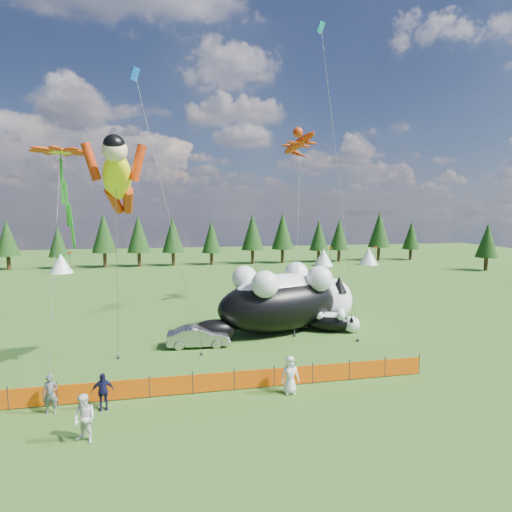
# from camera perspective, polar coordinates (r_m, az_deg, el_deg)

# --- Properties ---
(ground) EXTENTS (160.00, 160.00, 0.00)m
(ground) POSITION_cam_1_polar(r_m,az_deg,el_deg) (23.20, -6.76, -15.66)
(ground) COLOR #0B3409
(ground) RESTS_ON ground
(safety_fence) EXTENTS (22.06, 0.06, 1.10)m
(safety_fence) POSITION_cam_1_polar(r_m,az_deg,el_deg) (20.25, -6.06, -17.47)
(safety_fence) COLOR #262626
(safety_fence) RESTS_ON ground
(tree_line) EXTENTS (90.00, 4.00, 8.00)m
(tree_line) POSITION_cam_1_polar(r_m,az_deg,el_deg) (66.67, -9.93, 2.09)
(tree_line) COLOR black
(tree_line) RESTS_ON ground
(festival_tents) EXTENTS (50.00, 3.20, 2.80)m
(festival_tents) POSITION_cam_1_polar(r_m,az_deg,el_deg) (63.18, 0.25, -0.40)
(festival_tents) COLOR white
(festival_tents) RESTS_ON ground
(cat_large) EXTENTS (12.91, 7.60, 4.80)m
(cat_large) POSITION_cam_1_polar(r_m,az_deg,el_deg) (29.68, 4.45, -6.18)
(cat_large) COLOR black
(cat_large) RESTS_ON ground
(cat_small) EXTENTS (4.29, 2.69, 1.62)m
(cat_small) POSITION_cam_1_polar(r_m,az_deg,el_deg) (30.00, 10.80, -9.11)
(cat_small) COLOR black
(cat_small) RESTS_ON ground
(car) EXTENTS (4.09, 1.64, 1.32)m
(car) POSITION_cam_1_polar(r_m,az_deg,el_deg) (26.58, -8.21, -11.31)
(car) COLOR #A9A8AD
(car) RESTS_ON ground
(spectator_a) EXTENTS (0.63, 0.42, 1.74)m
(spectator_a) POSITION_cam_1_polar(r_m,az_deg,el_deg) (20.17, -27.30, -17.12)
(spectator_a) COLOR #55565A
(spectator_a) RESTS_ON ground
(spectator_b) EXTENTS (1.05, 0.93, 1.86)m
(spectator_b) POSITION_cam_1_polar(r_m,az_deg,el_deg) (17.39, -23.31, -20.56)
(spectator_b) COLOR white
(spectator_b) RESTS_ON ground
(spectator_c) EXTENTS (1.03, 0.63, 1.64)m
(spectator_c) POSITION_cam_1_polar(r_m,az_deg,el_deg) (19.67, -21.06, -17.58)
(spectator_c) COLOR #141538
(spectator_c) RESTS_ON ground
(spectator_e) EXTENTS (0.89, 0.58, 1.82)m
(spectator_e) POSITION_cam_1_polar(r_m,az_deg,el_deg) (19.94, 4.87, -16.58)
(spectator_e) COLOR white
(spectator_e) RESTS_ON ground
(superhero_kite) EXTENTS (4.59, 5.90, 12.56)m
(superhero_kite) POSITION_cam_1_polar(r_m,az_deg,el_deg) (20.92, -19.23, 10.49)
(superhero_kite) COLOR #FFED0D
(superhero_kite) RESTS_ON ground
(gecko_kite) EXTENTS (5.25, 11.30, 16.85)m
(gecko_kite) POSITION_cam_1_polar(r_m,az_deg,el_deg) (36.37, 6.15, 15.71)
(gecko_kite) COLOR red
(gecko_kite) RESTS_ON ground
(flower_kite) EXTENTS (3.15, 6.35, 12.62)m
(flower_kite) POSITION_cam_1_polar(r_m,az_deg,el_deg) (24.15, -26.15, 12.89)
(flower_kite) COLOR red
(flower_kite) RESTS_ON ground
(diamond_kite_a) EXTENTS (4.14, 4.05, 18.32)m
(diamond_kite_a) POSITION_cam_1_polar(r_m,az_deg,el_deg) (28.18, -16.54, 22.28)
(diamond_kite_a) COLOR blue
(diamond_kite_a) RESTS_ON ground
(diamond_kite_b) EXTENTS (1.07, 7.76, 24.40)m
(diamond_kite_b) POSITION_cam_1_polar(r_m,az_deg,el_deg) (35.77, 9.50, 28.01)
(diamond_kite_b) COLOR #0B8C80
(diamond_kite_b) RESTS_ON ground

